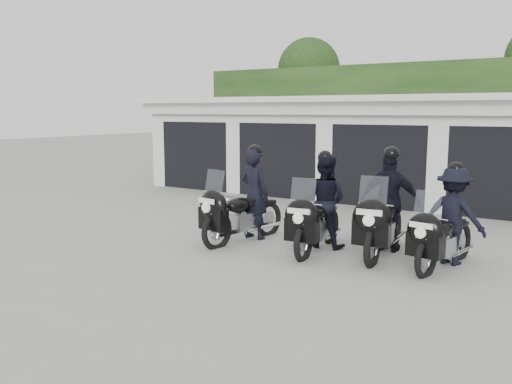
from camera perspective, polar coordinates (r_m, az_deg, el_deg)
The scene contains 7 objects.
ground at distance 10.02m, azimuth 1.51°, elevation -6.29°, with size 80.00×80.00×0.00m, color gray.
garage_block at distance 17.13m, azimuth 15.73°, elevation 4.44°, with size 16.40×6.80×2.96m.
background_vegetation at distance 21.70m, azimuth 20.68°, elevation 8.59°, with size 20.00×3.90×5.80m.
police_bike_a at distance 10.67m, azimuth -1.27°, elevation -1.10°, with size 0.90×2.23×1.96m.
police_bike_b at distance 10.11m, azimuth 6.81°, elevation -1.58°, with size 0.92×2.17×1.89m.
police_bike_c at distance 10.00m, azimuth 13.62°, elevation -1.61°, with size 1.14×2.29×1.99m.
police_bike_d at distance 9.52m, azimuth 19.67°, elevation -2.89°, with size 1.15×2.04×1.79m.
Camera 1 is at (5.02, -8.27, 2.58)m, focal length 38.00 mm.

